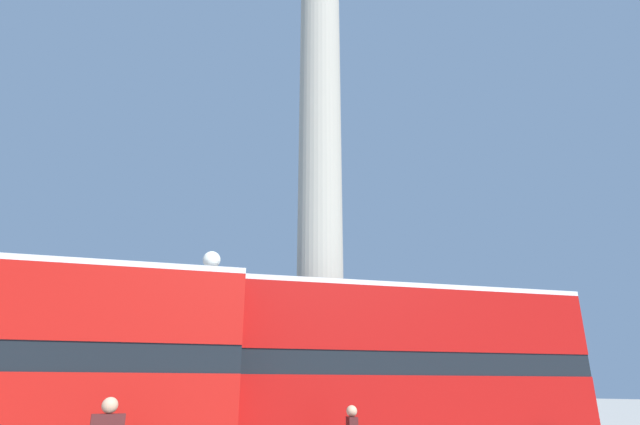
# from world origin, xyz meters

# --- Properties ---
(monument_column) EXTENTS (4.45, 4.45, 24.02)m
(monument_column) POSITION_xyz_m (0.00, 0.00, 8.30)
(monument_column) COLOR #A39E8E
(monument_column) RESTS_ON ground_plane
(bus_a) EXTENTS (11.20, 3.34, 4.45)m
(bus_a) POSITION_xyz_m (0.26, -3.63, 2.45)
(bus_a) COLOR #A80F0C
(bus_a) RESTS_ON ground_plane
(street_lamp) EXTENTS (0.51, 0.51, 5.70)m
(street_lamp) POSITION_xyz_m (-3.82, -1.71, 3.63)
(street_lamp) COLOR black
(street_lamp) RESTS_ON ground_plane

